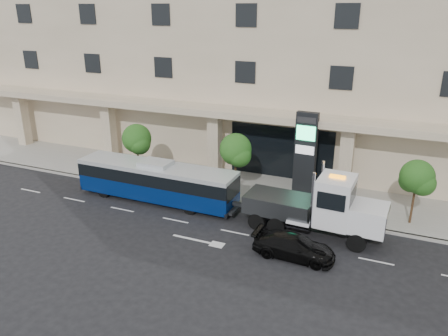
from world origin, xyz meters
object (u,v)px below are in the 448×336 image
object	(u,v)px
tow_truck	(320,208)
black_sedan	(294,246)
city_bus	(157,181)
signage_pylon	(305,154)

from	to	relation	value
tow_truck	black_sedan	size ratio (longest dim) A/B	2.11
city_bus	signage_pylon	size ratio (longest dim) A/B	1.93
city_bus	black_sedan	size ratio (longest dim) A/B	2.59
tow_truck	signage_pylon	bearing A→B (deg)	115.33
tow_truck	signage_pylon	size ratio (longest dim) A/B	1.57
black_sedan	city_bus	bearing A→B (deg)	73.12
city_bus	tow_truck	distance (m)	11.18
signage_pylon	black_sedan	bearing A→B (deg)	-76.66
tow_truck	black_sedan	world-z (taller)	tow_truck
city_bus	signage_pylon	distance (m)	10.31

